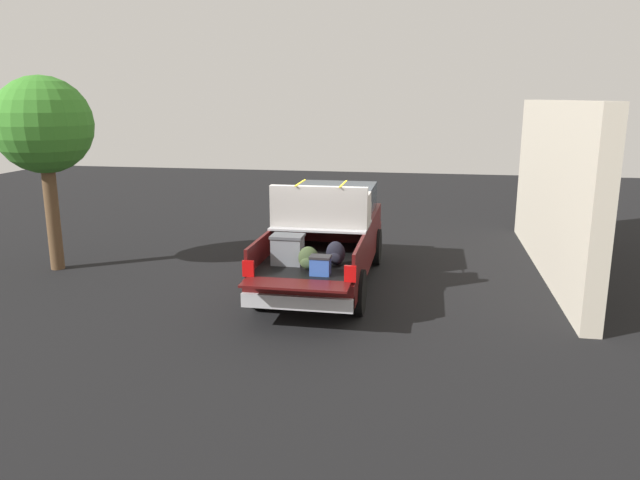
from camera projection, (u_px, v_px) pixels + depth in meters
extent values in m
plane|color=black|center=(325.00, 284.00, 12.89)|extent=(40.00, 40.00, 0.00)
cube|color=#470F0F|center=(325.00, 255.00, 12.75)|extent=(5.50, 1.92, 0.45)
cube|color=black|center=(314.00, 259.00, 11.54)|extent=(2.80, 1.80, 0.04)
cube|color=#470F0F|center=(267.00, 245.00, 11.65)|extent=(2.80, 0.06, 0.50)
cube|color=#470F0F|center=(363.00, 249.00, 11.33)|extent=(2.80, 0.06, 0.50)
cube|color=#470F0F|center=(326.00, 232.00, 12.80)|extent=(0.06, 1.80, 0.50)
cube|color=#470F0F|center=(295.00, 285.00, 9.94)|extent=(0.55, 1.80, 0.04)
cube|color=#B2B2B7|center=(322.00, 225.00, 12.17)|extent=(1.25, 1.92, 0.04)
cube|color=#470F0F|center=(335.00, 221.00, 13.93)|extent=(2.30, 1.92, 0.50)
cube|color=#2D3842|center=(335.00, 199.00, 13.71)|extent=(1.94, 1.76, 0.57)
cube|color=#470F0F|center=(343.00, 213.00, 15.24)|extent=(0.40, 1.82, 0.38)
cube|color=#B2B2B7|center=(297.00, 302.00, 10.17)|extent=(0.24, 1.92, 0.24)
cube|color=red|center=(248.00, 269.00, 10.30)|extent=(0.06, 0.20, 0.28)
cube|color=red|center=(350.00, 274.00, 9.99)|extent=(0.06, 0.20, 0.28)
cylinder|color=black|center=(302.00, 244.00, 14.62)|extent=(0.85, 0.30, 0.85)
cylinder|color=black|center=(374.00, 247.00, 14.32)|extent=(0.85, 0.30, 0.85)
cylinder|color=black|center=(263.00, 287.00, 11.27)|extent=(0.85, 0.30, 0.85)
cylinder|color=black|center=(356.00, 292.00, 10.97)|extent=(0.85, 0.30, 0.85)
cube|color=slate|center=(288.00, 251.00, 11.06)|extent=(0.40, 0.55, 0.50)
cube|color=#505359|center=(287.00, 236.00, 10.99)|extent=(0.44, 0.59, 0.05)
ellipsoid|color=#384728|center=(308.00, 258.00, 10.69)|extent=(0.20, 0.37, 0.42)
ellipsoid|color=#384728|center=(307.00, 263.00, 10.60)|extent=(0.09, 0.26, 0.19)
ellipsoid|color=black|center=(336.00, 253.00, 11.00)|extent=(0.20, 0.35, 0.44)
ellipsoid|color=black|center=(335.00, 258.00, 10.91)|extent=(0.09, 0.24, 0.20)
cube|color=#3359B2|center=(320.00, 266.00, 10.40)|extent=(0.26, 0.34, 0.30)
cube|color=#262628|center=(320.00, 257.00, 10.36)|extent=(0.28, 0.36, 0.04)
cube|color=#9E9993|center=(322.00, 214.00, 12.12)|extent=(0.85, 1.93, 0.42)
cube|color=#9E9993|center=(318.00, 196.00, 11.69)|extent=(0.16, 1.93, 0.40)
cube|color=#9E9993|center=(280.00, 197.00, 12.24)|extent=(0.61, 0.20, 0.22)
cube|color=#9E9993|center=(365.00, 199.00, 11.94)|extent=(0.61, 0.20, 0.22)
cube|color=yellow|center=(300.00, 183.00, 12.05)|extent=(0.95, 0.03, 0.02)
cube|color=yellow|center=(343.00, 184.00, 11.90)|extent=(0.95, 0.03, 0.02)
cube|color=beige|center=(553.00, 188.00, 13.47)|extent=(8.29, 0.36, 3.83)
cylinder|color=brown|center=(52.00, 213.00, 13.72)|extent=(0.31, 0.31, 2.66)
sphere|color=#377F27|center=(43.00, 125.00, 13.27)|extent=(2.14, 2.14, 2.14)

